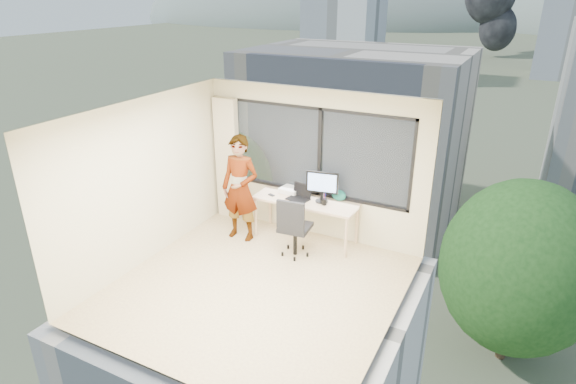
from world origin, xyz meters
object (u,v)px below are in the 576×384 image
Objects in this scene: monitor at (322,187)px; laptop at (298,193)px; handbag at (339,195)px; desk at (305,220)px; person at (240,188)px; chair at (295,225)px; game_console at (291,190)px.

monitor is 1.41× the size of laptop.
laptop is 0.69m from handbag.
desk is 1.25m from person.
chair is 3.10× the size of game_console.
laptop is at bearing 106.08° from chair.
laptop is 1.53× the size of handbag.
desk is 0.51m from laptop.
laptop is at bearing 21.10° from person.
monitor is (0.27, 0.07, 0.65)m from desk.
chair is at bearing -82.20° from desk.
chair is 2.77× the size of laptop.
chair is at bearing -8.39° from person.
monitor is 0.44m from laptop.
handbag is (0.50, 0.25, 0.47)m from desk.
game_console is at bearing 174.51° from handbag.
monitor is at bearing -152.57° from handbag.
monitor is 0.34m from handbag.
desk is at bearing -20.12° from game_console.
monitor reaches higher than chair.
handbag is at bearing 21.38° from person.
chair is (0.08, -0.55, 0.16)m from desk.
desk is 0.73m from handbag.
monitor reaches higher than desk.
handbag is at bearing 26.29° from monitor.
person is at bearing -157.29° from desk.
person reaches higher than desk.
desk is at bearing 26.89° from laptop.
laptop is at bearing -174.74° from monitor.
laptop is at bearing -35.31° from game_console.
person is 5.41× the size of game_console.
monitor is at bearing 67.25° from chair.
handbag reaches higher than desk.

